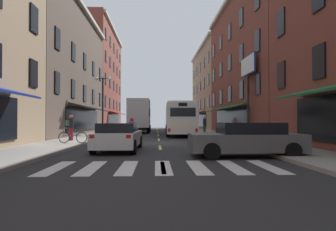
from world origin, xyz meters
name	(u,v)px	position (x,y,z in m)	size (l,w,h in m)	color
ground_plane	(159,143)	(0.00, 0.00, -0.05)	(34.80, 80.00, 0.10)	#28282B
lane_centre_dashes	(159,143)	(0.00, -0.25, 0.00)	(0.14, 73.90, 0.01)	#DBCC4C
crosswalk_near	(163,167)	(0.00, -10.00, 0.00)	(7.10, 2.80, 0.01)	silver
sidewalk_left	(69,142)	(-5.90, 0.00, 0.07)	(3.00, 80.00, 0.14)	gray
sidewalk_right	(247,141)	(5.90, 0.00, 0.07)	(3.00, 80.00, 0.14)	gray
storefront_row_right	(306,53)	(11.38, 2.65, 6.73)	(9.44, 79.90, 14.57)	brown
billboard_sign	(248,74)	(7.05, 3.28, 5.12)	(0.40, 3.26, 6.44)	black
transit_bus	(179,119)	(2.10, 9.81, 1.64)	(2.89, 11.86, 3.11)	silver
box_truck	(140,116)	(-2.15, 15.44, 2.01)	(2.54, 7.60, 3.90)	black
sedan_near	(246,139)	(3.41, -7.56, 0.71)	(4.47, 2.05, 1.37)	#515154
sedan_mid	(143,126)	(-2.26, 25.27, 0.66)	(2.00, 4.28, 1.28)	navy
sedan_far	(119,136)	(-2.02, -4.95, 0.69)	(2.07, 4.69, 1.33)	silver
motorcycle_rider	(132,132)	(-1.80, 0.06, 0.71)	(0.62, 2.07, 1.66)	black
bicycle_near	(73,137)	(-5.08, -1.96, 0.50)	(1.71, 0.48, 0.91)	black
pedestrian_near	(71,127)	(-5.87, 0.28, 1.03)	(0.51, 0.48, 1.69)	maroon
pedestrian_mid	(235,126)	(6.40, 4.85, 0.99)	(0.36, 0.36, 1.65)	maroon
pedestrian_far	(204,124)	(5.37, 13.81, 1.07)	(0.36, 0.36, 1.80)	#33663F
street_lamp_twin	(103,103)	(-4.96, 6.70, 3.04)	(1.42, 0.32, 5.22)	black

